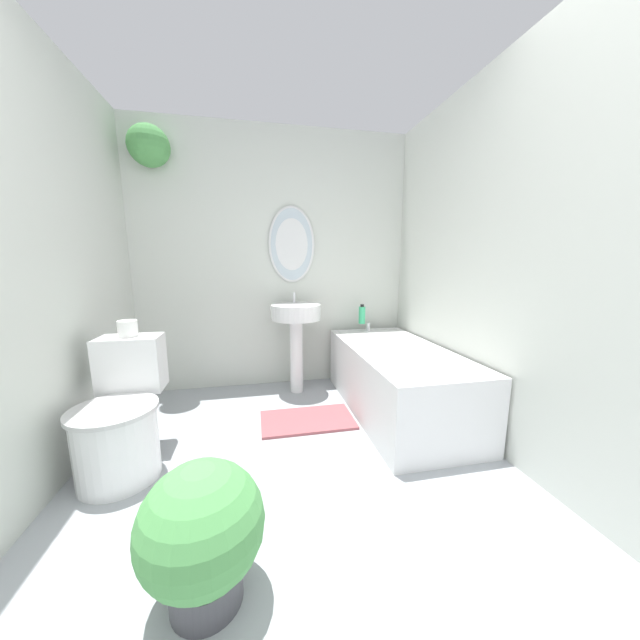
% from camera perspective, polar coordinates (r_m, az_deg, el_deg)
% --- Properties ---
extents(wall_back, '(2.64, 0.32, 2.40)m').
position_cam_1_polar(wall_back, '(3.12, -9.41, 11.70)').
color(wall_back, silver).
rests_on(wall_back, ground_plane).
extents(wall_left, '(0.06, 2.73, 2.40)m').
position_cam_1_polar(wall_left, '(2.09, -43.16, 7.81)').
color(wall_left, silver).
rests_on(wall_left, ground_plane).
extents(wall_right, '(0.06, 2.73, 2.40)m').
position_cam_1_polar(wall_right, '(2.34, 28.72, 9.24)').
color(wall_right, silver).
rests_on(wall_right, ground_plane).
extents(toilet, '(0.44, 0.64, 0.74)m').
position_cam_1_polar(toilet, '(2.22, -31.82, -14.78)').
color(toilet, white).
rests_on(toilet, ground_plane).
extents(pedestal_sink, '(0.44, 0.44, 0.92)m').
position_cam_1_polar(pedestal_sink, '(2.91, -4.27, -0.77)').
color(pedestal_sink, white).
rests_on(pedestal_sink, ground_plane).
extents(bathtub, '(0.72, 1.54, 0.60)m').
position_cam_1_polar(bathtub, '(2.69, 13.39, -9.98)').
color(bathtub, silver).
rests_on(bathtub, ground_plane).
extents(shampoo_bottle, '(0.06, 0.06, 0.19)m').
position_cam_1_polar(shampoo_bottle, '(3.14, 7.47, 0.93)').
color(shampoo_bottle, '#38B275').
rests_on(shampoo_bottle, bathtub).
extents(potted_plant, '(0.43, 0.43, 0.52)m').
position_cam_1_polar(potted_plant, '(1.37, -20.16, -31.71)').
color(potted_plant, '#47474C').
rests_on(potted_plant, ground_plane).
extents(bath_mat, '(0.69, 0.41, 0.02)m').
position_cam_1_polar(bath_mat, '(2.55, -2.26, -17.32)').
color(bath_mat, '#934C51').
rests_on(bath_mat, ground_plane).
extents(toilet_paper_roll, '(0.11, 0.11, 0.10)m').
position_cam_1_polar(toilet_paper_roll, '(2.29, -31.00, -1.31)').
color(toilet_paper_roll, white).
rests_on(toilet_paper_roll, toilet).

